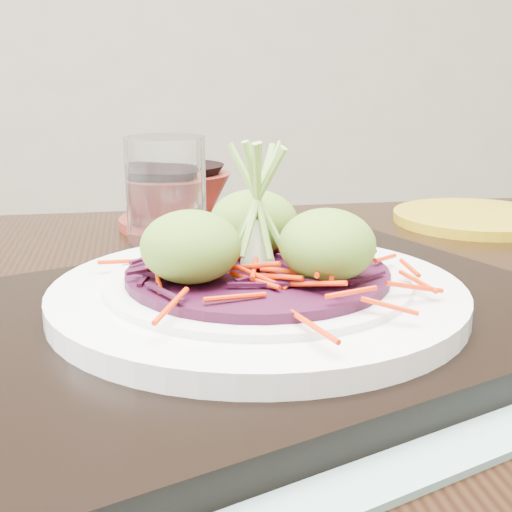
{
  "coord_description": "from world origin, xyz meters",
  "views": [
    {
      "loc": [
        -0.02,
        -0.45,
        0.97
      ],
      "look_at": [
        0.0,
        0.03,
        0.84
      ],
      "focal_mm": 50.0,
      "sensor_mm": 36.0,
      "label": 1
    }
  ],
  "objects_px": {
    "terracotta_bowl_set": "(183,203)",
    "water_glass": "(166,194)",
    "dining_table": "(226,454)",
    "white_plate": "(258,294)",
    "yellow_plate": "(475,218)",
    "serving_tray": "(258,320)"
  },
  "relations": [
    {
      "from": "terracotta_bowl_set",
      "to": "water_glass",
      "type": "bearing_deg",
      "value": -96.28
    },
    {
      "from": "dining_table",
      "to": "white_plate",
      "type": "xyz_separation_m",
      "value": [
        0.02,
        -0.03,
        0.14
      ]
    },
    {
      "from": "terracotta_bowl_set",
      "to": "white_plate",
      "type": "bearing_deg",
      "value": -79.13
    },
    {
      "from": "white_plate",
      "to": "yellow_plate",
      "type": "bearing_deg",
      "value": 51.52
    },
    {
      "from": "dining_table",
      "to": "yellow_plate",
      "type": "height_order",
      "value": "yellow_plate"
    },
    {
      "from": "serving_tray",
      "to": "yellow_plate",
      "type": "bearing_deg",
      "value": 23.36
    },
    {
      "from": "terracotta_bowl_set",
      "to": "yellow_plate",
      "type": "xyz_separation_m",
      "value": [
        0.34,
        0.0,
        -0.02
      ]
    },
    {
      "from": "dining_table",
      "to": "water_glass",
      "type": "bearing_deg",
      "value": 97.38
    },
    {
      "from": "dining_table",
      "to": "serving_tray",
      "type": "bearing_deg",
      "value": -54.97
    },
    {
      "from": "white_plate",
      "to": "water_glass",
      "type": "height_order",
      "value": "water_glass"
    },
    {
      "from": "water_glass",
      "to": "yellow_plate",
      "type": "distance_m",
      "value": 0.37
    },
    {
      "from": "water_glass",
      "to": "yellow_plate",
      "type": "height_order",
      "value": "water_glass"
    },
    {
      "from": "serving_tray",
      "to": "water_glass",
      "type": "bearing_deg",
      "value": 79.42
    },
    {
      "from": "terracotta_bowl_set",
      "to": "yellow_plate",
      "type": "bearing_deg",
      "value": 0.17
    },
    {
      "from": "serving_tray",
      "to": "terracotta_bowl_set",
      "type": "height_order",
      "value": "terracotta_bowl_set"
    },
    {
      "from": "dining_table",
      "to": "serving_tray",
      "type": "distance_m",
      "value": 0.12
    },
    {
      "from": "serving_tray",
      "to": "yellow_plate",
      "type": "xyz_separation_m",
      "value": [
        0.28,
        0.35,
        -0.01
      ]
    },
    {
      "from": "water_glass",
      "to": "terracotta_bowl_set",
      "type": "distance_m",
      "value": 0.11
    },
    {
      "from": "dining_table",
      "to": "serving_tray",
      "type": "xyz_separation_m",
      "value": [
        0.02,
        -0.03,
        0.12
      ]
    },
    {
      "from": "serving_tray",
      "to": "yellow_plate",
      "type": "relative_size",
      "value": 2.27
    },
    {
      "from": "water_glass",
      "to": "yellow_plate",
      "type": "bearing_deg",
      "value": 16.13
    },
    {
      "from": "water_glass",
      "to": "serving_tray",
      "type": "bearing_deg",
      "value": -72.42
    }
  ]
}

